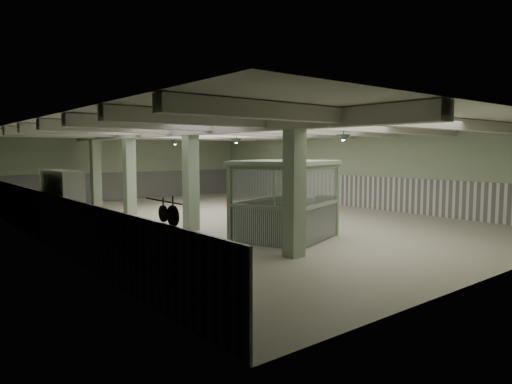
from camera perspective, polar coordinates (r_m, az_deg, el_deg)
floor at (r=17.77m, az=-2.78°, el=-3.47°), size 20.00×20.00×0.00m
ceiling at (r=17.60m, az=-2.83°, el=8.20°), size 14.00×20.00×0.02m
wall_back at (r=26.34m, az=-15.72°, el=3.07°), size 14.00×0.02×3.60m
wall_front at (r=11.19m, az=28.90°, el=0.13°), size 14.00×0.02×3.60m
wall_left at (r=14.63m, az=-25.58°, el=1.28°), size 0.02×20.00×3.60m
wall_right at (r=22.43m, az=11.84°, el=2.83°), size 0.02×20.00×3.60m
wainscot_left at (r=14.73m, az=-25.33°, el=-2.79°), size 0.05×19.90×1.50m
wainscot_right at (r=22.48m, az=11.75°, el=0.15°), size 0.05×19.90×1.50m
wainscot_back at (r=26.37m, az=-15.64°, el=0.78°), size 13.90×0.05×1.50m
girder at (r=16.25m, az=-10.04°, el=7.61°), size 0.45×19.90×0.40m
beam_a at (r=12.35m, az=18.33°, el=8.44°), size 13.90×0.35×0.32m
beam_b at (r=13.87m, az=9.54°, el=8.23°), size 13.90×0.35×0.32m
beam_c at (r=15.64m, az=2.62°, el=7.93°), size 13.90×0.35×0.32m
beam_d at (r=17.59m, az=-2.83°, el=7.61°), size 13.90×0.35×0.32m
beam_e at (r=19.67m, az=-7.14°, el=7.31°), size 13.90×0.35×0.32m
beam_f at (r=21.83m, az=-10.62°, el=7.04°), size 13.90×0.35×0.32m
beam_g at (r=24.06m, az=-13.45°, el=6.80°), size 13.90×0.35×0.32m
column_a at (r=11.38m, az=4.80°, el=0.82°), size 0.42×0.42×3.60m
column_b at (r=15.39m, az=-8.15°, el=1.89°), size 0.42×0.42×3.60m
column_c at (r=19.85m, az=-15.55°, el=2.47°), size 0.42×0.42×3.60m
column_d at (r=23.57m, az=-19.40°, el=2.75°), size 0.42×0.42×3.60m
hook_rail at (r=7.48m, az=-11.55°, el=-1.11°), size 0.02×1.20×0.02m
pendant_front at (r=14.23m, az=10.86°, el=6.63°), size 0.44×0.44×0.22m
pendant_mid at (r=18.28m, az=-2.47°, el=6.36°), size 0.44×0.44×0.22m
pendant_back at (r=22.50m, az=-10.08°, el=6.05°), size 0.44×0.44×0.22m
prep_counter at (r=9.55m, az=-14.52°, el=-8.29°), size 0.85×4.86×0.91m
pitcher_near at (r=8.12m, az=-9.51°, el=-6.37°), size 0.24×0.26×0.28m
pitcher_far at (r=8.75m, az=-11.34°, el=-5.48°), size 0.22×0.25×0.31m
veg_colander at (r=10.86m, az=-18.50°, el=-3.89°), size 0.57×0.57×0.20m
orange_bowl at (r=8.98m, az=-12.06°, el=-5.90°), size 0.32×0.32×0.10m
skillet_near at (r=7.33m, az=-10.34°, el=-2.95°), size 0.04×0.33×0.33m
skillet_far at (r=7.61m, az=-11.51°, el=-2.67°), size 0.04×0.28×0.28m
walkin_cooler at (r=13.77m, az=-22.93°, el=-2.04°), size 0.93×2.25×2.06m
guard_booth at (r=13.73m, az=3.71°, el=0.87°), size 3.64×3.38×2.39m
filing_cabinet at (r=14.66m, az=8.82°, el=-2.86°), size 0.46×0.62×1.27m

